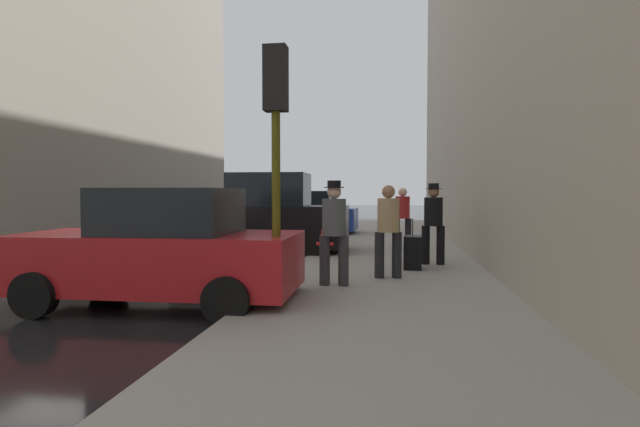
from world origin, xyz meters
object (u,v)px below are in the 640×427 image
at_px(parked_black_suv, 264,218).
at_px(parked_blue_sedan, 304,215).
at_px(traffic_light, 276,118).
at_px(pedestrian_with_fedora, 433,220).
at_px(parked_red_hatchback, 161,250).
at_px(rolling_suitcase, 413,252).
at_px(pedestrian_in_red_jacket, 403,215).
at_px(pedestrian_with_beanie, 334,227).
at_px(fire_hydrant, 325,242).
at_px(pedestrian_in_tan_coat, 388,226).

xyz_separation_m(parked_black_suv, parked_blue_sedan, (0.00, 6.21, -0.18)).
bearing_deg(traffic_light, pedestrian_with_fedora, 60.04).
height_order(parked_red_hatchback, traffic_light, traffic_light).
xyz_separation_m(parked_black_suv, rolling_suitcase, (3.88, -2.77, -0.54)).
distance_m(traffic_light, pedestrian_in_red_jacket, 7.80).
relative_size(pedestrian_with_beanie, pedestrian_in_red_jacket, 1.04).
height_order(pedestrian_with_fedora, pedestrian_with_beanie, same).
bearing_deg(pedestrian_with_beanie, parked_black_suv, 117.20).
relative_size(fire_hydrant, pedestrian_with_fedora, 0.40).
distance_m(fire_hydrant, rolling_suitcase, 2.74).
xyz_separation_m(parked_blue_sedan, pedestrian_with_beanie, (2.49, -11.05, 0.29)).
height_order(parked_blue_sedan, pedestrian_in_tan_coat, pedestrian_in_tan_coat).
distance_m(parked_red_hatchback, pedestrian_with_beanie, 2.81).
bearing_deg(parked_black_suv, fire_hydrant, -28.49).
bearing_deg(pedestrian_in_red_jacket, parked_red_hatchback, -117.75).
xyz_separation_m(fire_hydrant, pedestrian_in_red_jacket, (1.93, 1.97, 0.61)).
relative_size(traffic_light, rolling_suitcase, 3.46).
bearing_deg(fire_hydrant, pedestrian_in_tan_coat, -61.97).
relative_size(parked_blue_sedan, pedestrian_in_red_jacket, 2.48).
distance_m(parked_blue_sedan, pedestrian_in_red_jacket, 6.42).
bearing_deg(pedestrian_in_red_jacket, pedestrian_in_tan_coat, -94.06).
bearing_deg(parked_blue_sedan, pedestrian_in_tan_coat, -71.58).
bearing_deg(pedestrian_with_fedora, parked_red_hatchback, -137.04).
height_order(parked_red_hatchback, parked_black_suv, parked_black_suv).
bearing_deg(pedestrian_with_fedora, parked_blue_sedan, 117.70).
xyz_separation_m(parked_red_hatchback, parked_black_suv, (-0.00, 6.11, 0.18)).
height_order(parked_red_hatchback, parked_blue_sedan, same).
relative_size(pedestrian_with_beanie, rolling_suitcase, 1.71).
bearing_deg(pedestrian_with_fedora, pedestrian_with_beanie, -123.85).
xyz_separation_m(parked_red_hatchback, pedestrian_with_fedora, (4.35, 4.05, 0.29)).
height_order(parked_black_suv, pedestrian_with_beanie, parked_black_suv).
bearing_deg(parked_red_hatchback, parked_blue_sedan, 90.00).
height_order(parked_blue_sedan, traffic_light, traffic_light).
bearing_deg(parked_blue_sedan, parked_red_hatchback, -90.00).
bearing_deg(parked_red_hatchback, parked_black_suv, 90.00).
distance_m(parked_red_hatchback, parked_black_suv, 6.11).
bearing_deg(parked_red_hatchback, fire_hydrant, 70.64).
distance_m(pedestrian_with_fedora, pedestrian_in_red_jacket, 3.12).
bearing_deg(traffic_light, parked_red_hatchback, 171.52).
distance_m(pedestrian_with_beanie, pedestrian_in_tan_coat, 1.26).
distance_m(parked_black_suv, fire_hydrant, 2.12).
height_order(parked_red_hatchback, fire_hydrant, parked_red_hatchback).
height_order(traffic_light, pedestrian_in_tan_coat, traffic_light).
bearing_deg(traffic_light, pedestrian_in_tan_coat, 57.79).
bearing_deg(pedestrian_with_beanie, pedestrian_with_fedora, 56.15).
relative_size(pedestrian_with_beanie, pedestrian_in_tan_coat, 1.04).
xyz_separation_m(parked_red_hatchback, pedestrian_in_red_jacket, (3.74, 7.11, 0.26)).
xyz_separation_m(pedestrian_in_tan_coat, rolling_suitcase, (0.49, 1.18, -0.61)).
height_order(pedestrian_with_fedora, pedestrian_in_tan_coat, pedestrian_with_fedora).
xyz_separation_m(parked_red_hatchback, parked_blue_sedan, (-0.00, 12.32, 0.00)).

